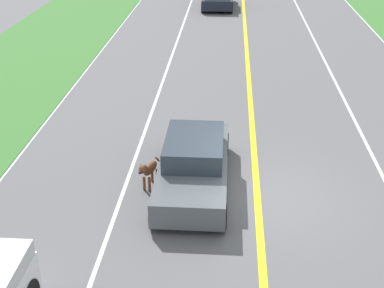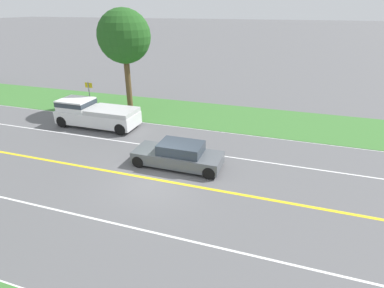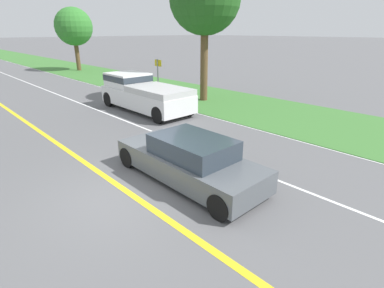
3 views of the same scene
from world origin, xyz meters
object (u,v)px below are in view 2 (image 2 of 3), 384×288
dog (181,147)px  street_sign (89,93)px  roadside_tree_right_near (124,37)px  ego_car (179,155)px  pickup_truck (94,113)px

dog → street_sign: (5.24, 9.61, 0.94)m
dog → roadside_tree_right_near: bearing=64.2°
roadside_tree_right_near → ego_car: bearing=-137.4°
dog → ego_car: bearing=-148.7°
dog → pickup_truck: (2.53, 7.39, 0.38)m
ego_car → street_sign: 11.81m
street_sign → pickup_truck: bearing=-140.7°
ego_car → dog: ego_car is taller
dog → street_sign: 10.99m
roadside_tree_right_near → dog: bearing=-133.9°
ego_car → pickup_truck: bearing=64.3°
ego_car → street_sign: bearing=57.0°
ego_car → dog: (1.16, 0.27, -0.07)m
dog → roadside_tree_right_near: 10.73m
dog → pickup_truck: 7.82m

